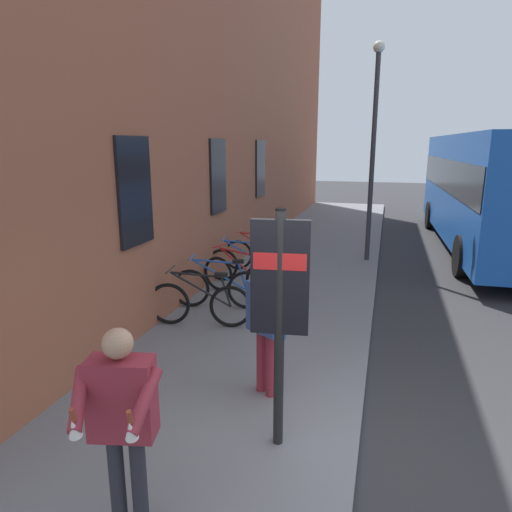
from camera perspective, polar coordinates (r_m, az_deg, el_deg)
The scene contains 13 objects.
ground at distance 10.56m, azimuth 20.04°, elevation -4.13°, with size 60.00×60.00×0.00m, color #2D2D30.
sidewalk_pavement at distance 12.58m, azimuth 6.91°, elevation -0.31°, with size 24.00×3.50×0.12m, color slate.
station_facade at distance 13.75m, azimuth -0.83°, elevation 21.25°, with size 22.00×0.65×9.79m.
bicycle_far_end at distance 7.72m, azimuth -6.94°, elevation -5.86°, with size 0.48×1.76×0.97m.
bicycle_under_window at distance 8.52m, azimuth -4.63°, elevation -3.92°, with size 0.50×1.75×0.97m.
bicycle_beside_lamp at distance 9.22m, azimuth -2.06°, elevation -2.52°, with size 0.65×1.71×0.97m.
bicycle_end_of_row at distance 10.13m, azimuth -1.24°, elevation -1.02°, with size 0.49×1.76×0.97m.
bicycle_mid_rack at distance 11.01m, azimuth 0.46°, elevation 0.19°, with size 0.48×1.76×0.97m.
transit_info_sign at distance 4.34m, azimuth 2.96°, elevation -4.62°, with size 0.15×0.56×2.40m.
city_bus at distance 15.22m, azimuth 27.05°, elevation 7.83°, with size 10.56×2.86×3.35m.
pedestrian_by_facade at distance 5.44m, azimuth 1.27°, elevation -7.45°, with size 0.45×0.54×1.64m.
tourist_with_hotdogs at distance 3.71m, azimuth -16.31°, elevation -18.03°, with size 0.65×0.65×1.69m.
street_lamp at distance 12.12m, azimuth 14.40°, elevation 14.22°, with size 0.28×0.28×5.35m.
Camera 1 is at (-4.06, -0.11, 3.08)m, focal length 32.26 mm.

